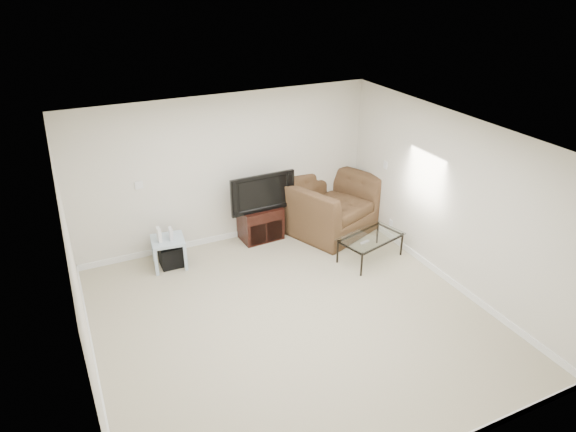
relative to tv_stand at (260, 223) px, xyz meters
name	(u,v)px	position (x,y,z in m)	size (l,w,h in m)	color
floor	(292,319)	(-0.49, -2.28, -0.29)	(5.00, 5.00, 0.00)	tan
ceiling	(293,140)	(-0.49, -2.28, 2.21)	(5.00, 5.00, 0.00)	white
wall_back	(226,170)	(-0.49, 0.22, 0.96)	(5.00, 0.02, 2.50)	silver
wall_left	(77,287)	(-2.99, -2.28, 0.96)	(0.02, 5.00, 2.50)	silver
wall_right	(452,201)	(2.01, -2.28, 0.96)	(0.02, 5.00, 2.50)	silver
plate_back	(139,185)	(-1.89, 0.21, 0.96)	(0.12, 0.02, 0.12)	white
plate_right_switch	(385,165)	(2.00, -0.68, 0.96)	(0.02, 0.09, 0.13)	white
plate_right_outlet	(391,223)	(2.00, -0.98, 0.01)	(0.02, 0.08, 0.12)	white
tv_stand	(260,223)	(0.00, 0.00, 0.00)	(0.69, 0.48, 0.57)	black
dvd_player	(261,214)	(0.00, -0.04, 0.19)	(0.42, 0.29, 0.06)	black
television	(260,191)	(0.00, -0.03, 0.61)	(1.04, 0.21, 0.65)	black
side_table	(169,252)	(-1.63, -0.23, -0.05)	(0.49, 0.49, 0.47)	#C8EBF8
subwoofer	(171,255)	(-1.60, -0.21, -0.12)	(0.36, 0.36, 0.36)	black
game_console	(159,235)	(-1.75, -0.24, 0.29)	(0.05, 0.16, 0.22)	white
game_case	(171,234)	(-1.58, -0.26, 0.28)	(0.05, 0.14, 0.19)	silver
recliner	(330,196)	(1.23, -0.23, 0.36)	(1.47, 0.95, 1.28)	#4F361C
coffee_table	(370,248)	(1.31, -1.40, -0.09)	(1.03, 0.58, 0.40)	black
remote	(365,242)	(1.12, -1.52, 0.12)	(0.16, 0.04, 0.02)	#B2B2B7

